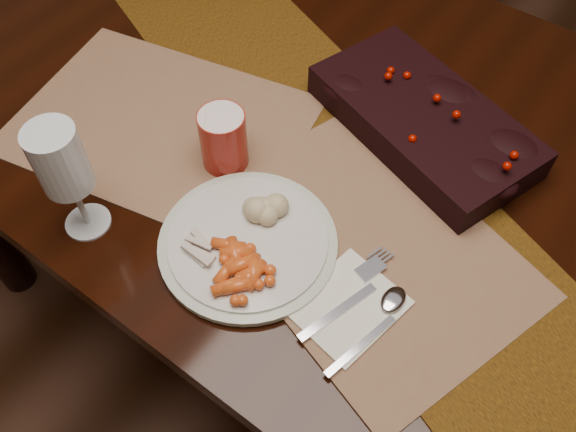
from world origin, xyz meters
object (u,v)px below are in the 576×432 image
Objects in this scene: napkin at (348,306)px; red_cup at (223,140)px; placemat_main at (366,245)px; wine_glass at (70,182)px; dinner_plate at (248,242)px; mashed_potatoes at (263,203)px; baby_carrots at (231,264)px; dining_table at (350,254)px; turkey_shreds at (194,244)px; centerpiece at (424,116)px.

red_cup reaches higher than napkin.
wine_glass is at bearing -131.43° from placemat_main.
mashed_potatoes is at bearing 102.48° from dinner_plate.
baby_carrots is 0.18m from napkin.
dinner_plate reaches higher than placemat_main.
dining_table is 6.61× the size of dinner_plate.
dinner_plate is at bearing 45.60° from turkey_shreds.
dinner_plate is 0.18m from napkin.
placemat_main is 5.69× the size of mashed_potatoes.
napkin is 1.39× the size of red_cup.
placemat_main is 6.31× the size of turkey_shreds.
mashed_potatoes is at bearing -24.10° from red_cup.
dining_table is 3.76× the size of placemat_main.
placemat_main is at bearing 31.03° from wine_glass.
wine_glass is (-0.32, -0.48, 0.06)m from centerpiece.
mashed_potatoes reaches higher than placemat_main.
napkin is 0.44m from wine_glass.
wine_glass is (-0.09, -0.22, 0.05)m from red_cup.
mashed_potatoes reaches higher than napkin.
centerpiece is at bearing 46.39° from dining_table.
dining_table is 0.48m from mashed_potatoes.
baby_carrots is 0.11m from mashed_potatoes.
baby_carrots is at bearing 14.70° from wine_glass.
baby_carrots is at bearing -77.44° from dinner_plate.
centerpiece reaches higher than baby_carrots.
dinner_plate is at bearing -77.52° from mashed_potatoes.
dinner_plate is (-0.09, -0.36, -0.03)m from centerpiece.
turkey_shreds is (-0.06, -0.06, 0.02)m from dinner_plate.
centerpiece is 0.45m from turkey_shreds.
centerpiece reaches higher than placemat_main.
napkin reaches higher than placemat_main.
wine_glass is (-0.23, -0.11, 0.09)m from dinner_plate.
dinner_plate is at bearing -95.64° from dining_table.
placemat_main is 0.17m from mashed_potatoes.
dining_table is at bearing 76.43° from turkey_shreds.
centerpiece is at bearing 75.41° from dinner_plate.
centerpiece reaches higher than napkin.
mashed_potatoes is (-0.16, -0.05, 0.04)m from placemat_main.
dinner_plate is at bearing -104.59° from centerpiece.
red_cup reaches higher than turkey_shreds.
dining_table is at bearing 139.30° from placemat_main.
wine_glass is (-0.17, -0.06, 0.07)m from turkey_shreds.
wine_glass is at bearing -124.07° from centerpiece.
centerpiece is 0.82× the size of placemat_main.
centerpiece is 1.44× the size of dinner_plate.
centerpiece is at bearing 118.51° from placemat_main.
turkey_shreds is 0.19m from red_cup.
centerpiece reaches higher than turkey_shreds.
napkin is at bearing 18.15° from baby_carrots.
wine_glass is (-0.22, -0.17, 0.06)m from mashed_potatoes.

